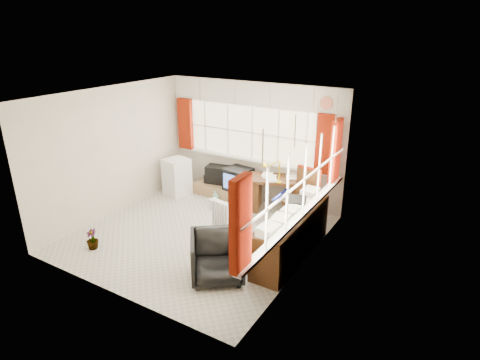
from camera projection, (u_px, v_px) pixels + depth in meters
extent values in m
plane|color=beige|center=(199.00, 234.00, 7.27)|extent=(4.00, 4.00, 0.00)
plane|color=beige|center=(253.00, 142.00, 8.42)|extent=(4.00, 0.00, 4.00)
plane|color=beige|center=(104.00, 213.00, 5.22)|extent=(4.00, 0.00, 4.00)
plane|color=beige|center=(113.00, 152.00, 7.78)|extent=(0.00, 4.00, 4.00)
plane|color=beige|center=(306.00, 193.00, 5.86)|extent=(0.00, 4.00, 4.00)
plane|color=white|center=(193.00, 95.00, 6.37)|extent=(4.00, 4.00, 0.00)
plane|color=#FFF3C9|center=(253.00, 133.00, 8.33)|extent=(3.60, 0.00, 3.60)
cube|color=white|center=(251.00, 160.00, 8.51)|extent=(3.70, 0.12, 0.05)
cube|color=white|center=(205.00, 126.00, 8.90)|extent=(0.03, 0.02, 1.10)
cube|color=white|center=(228.00, 129.00, 8.61)|extent=(0.03, 0.02, 1.10)
cube|color=white|center=(252.00, 133.00, 8.33)|extent=(0.03, 0.02, 1.10)
cube|color=white|center=(278.00, 137.00, 8.04)|extent=(0.03, 0.02, 1.10)
cube|color=white|center=(306.00, 141.00, 7.75)|extent=(0.03, 0.02, 1.10)
plane|color=#FFF3C9|center=(305.00, 180.00, 5.80)|extent=(0.00, 3.60, 3.60)
cube|color=white|center=(301.00, 215.00, 6.03)|extent=(0.12, 3.70, 0.05)
cube|color=white|center=(267.00, 210.00, 4.84)|extent=(0.02, 0.03, 1.10)
cube|color=white|center=(287.00, 193.00, 5.32)|extent=(0.02, 0.03, 1.10)
cube|color=white|center=(305.00, 179.00, 5.80)|extent=(0.02, 0.03, 1.10)
cube|color=white|center=(319.00, 168.00, 6.29)|extent=(0.02, 0.03, 1.10)
cube|color=white|center=(332.00, 158.00, 6.77)|extent=(0.02, 0.03, 1.10)
cube|color=maroon|center=(185.00, 124.00, 9.08)|extent=(0.35, 0.10, 1.15)
cube|color=maroon|center=(325.00, 144.00, 7.50)|extent=(0.35, 0.10, 1.15)
cube|color=maroon|center=(335.00, 151.00, 7.12)|extent=(0.10, 0.35, 1.15)
cube|color=maroon|center=(241.00, 225.00, 4.47)|extent=(0.10, 0.35, 1.15)
cube|color=silver|center=(253.00, 94.00, 8.03)|extent=(3.95, 0.08, 0.48)
cube|color=silver|center=(307.00, 125.00, 5.52)|extent=(0.08, 3.95, 0.48)
cube|color=#4B2911|center=(277.00, 179.00, 8.00)|extent=(1.34, 0.98, 0.06)
cube|color=#4B2911|center=(253.00, 194.00, 8.21)|extent=(0.45, 0.60, 0.64)
cube|color=#4B2911|center=(299.00, 197.00, 8.05)|extent=(0.45, 0.60, 0.64)
cube|color=white|center=(277.00, 177.00, 7.99)|extent=(0.29, 0.33, 0.02)
cube|color=white|center=(277.00, 177.00, 7.99)|extent=(0.29, 0.33, 0.02)
cube|color=white|center=(277.00, 177.00, 7.99)|extent=(0.29, 0.33, 0.02)
cube|color=white|center=(277.00, 177.00, 7.99)|extent=(0.29, 0.33, 0.02)
cube|color=white|center=(277.00, 177.00, 7.99)|extent=(0.29, 0.33, 0.02)
cylinder|color=yellow|center=(279.00, 182.00, 7.75)|extent=(0.11, 0.11, 0.02)
cylinder|color=yellow|center=(279.00, 172.00, 7.68)|extent=(0.03, 0.03, 0.41)
cone|color=yellow|center=(280.00, 164.00, 7.62)|extent=(0.17, 0.14, 0.17)
cube|color=black|center=(298.00, 229.00, 7.40)|extent=(0.58, 0.58, 0.04)
cylinder|color=silver|center=(299.00, 216.00, 7.31)|extent=(0.06, 0.06, 0.56)
cube|color=#4B2911|center=(300.00, 202.00, 7.21)|extent=(0.56, 0.55, 0.06)
cube|color=#4B2911|center=(308.00, 183.00, 7.26)|extent=(0.43, 0.15, 0.54)
cube|color=maroon|center=(308.00, 182.00, 7.25)|extent=(0.48, 0.17, 0.56)
imported|color=black|center=(217.00, 257.00, 5.88)|extent=(1.08, 1.08, 0.71)
cube|color=white|center=(222.00, 231.00, 7.30)|extent=(0.44, 0.24, 0.08)
cube|color=white|center=(214.00, 213.00, 7.30)|extent=(0.05, 0.13, 0.54)
cube|color=white|center=(217.00, 214.00, 7.26)|extent=(0.05, 0.13, 0.54)
cube|color=white|center=(219.00, 215.00, 7.22)|extent=(0.05, 0.13, 0.54)
cube|color=white|center=(222.00, 216.00, 7.18)|extent=(0.05, 0.13, 0.54)
cube|color=white|center=(224.00, 217.00, 7.15)|extent=(0.05, 0.13, 0.54)
cube|color=white|center=(227.00, 218.00, 7.11)|extent=(0.05, 0.13, 0.54)
cube|color=white|center=(229.00, 219.00, 7.07)|extent=(0.05, 0.13, 0.54)
cube|color=#4B2911|center=(292.00, 235.00, 6.47)|extent=(0.50, 2.00, 0.75)
cube|color=white|center=(268.00, 232.00, 5.69)|extent=(0.24, 0.32, 0.10)
cube|color=white|center=(280.00, 221.00, 6.01)|extent=(0.24, 0.32, 0.10)
cube|color=white|center=(291.00, 211.00, 6.33)|extent=(0.24, 0.32, 0.10)
cube|color=white|center=(301.00, 202.00, 6.65)|extent=(0.24, 0.32, 0.10)
cube|color=white|center=(310.00, 194.00, 6.97)|extent=(0.24, 0.32, 0.10)
cube|color=black|center=(297.00, 202.00, 6.61)|extent=(0.39, 0.44, 0.12)
cube|color=#9C734E|center=(225.00, 191.00, 8.86)|extent=(1.40, 0.50, 0.25)
cube|color=black|center=(238.00, 179.00, 8.52)|extent=(0.58, 0.54, 0.48)
cube|color=#486FCE|center=(231.00, 182.00, 8.34)|extent=(0.40, 0.07, 0.32)
cube|color=black|center=(218.00, 178.00, 8.96)|extent=(0.59, 0.43, 0.20)
cube|color=black|center=(218.00, 170.00, 8.89)|extent=(0.54, 0.41, 0.19)
cube|color=white|center=(177.00, 177.00, 8.86)|extent=(0.58, 0.58, 0.82)
cube|color=silver|center=(174.00, 177.00, 8.51)|extent=(0.02, 0.02, 0.43)
imported|color=silver|center=(232.00, 205.00, 8.10)|extent=(0.16, 0.16, 0.30)
imported|color=#88CCBA|center=(216.00, 196.00, 8.64)|extent=(0.13, 0.14, 0.21)
imported|color=black|center=(92.00, 239.00, 6.74)|extent=(0.21, 0.21, 0.36)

